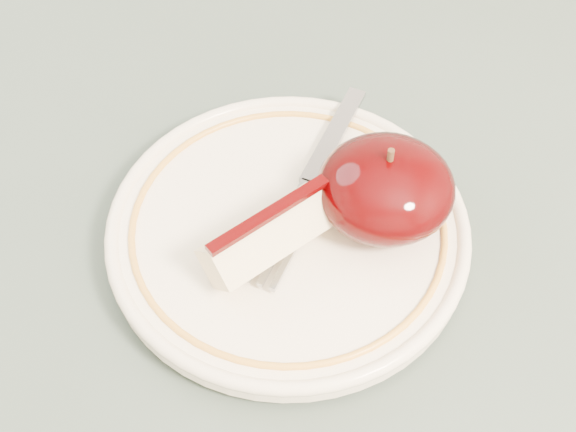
{
  "coord_description": "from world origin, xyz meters",
  "views": [
    {
      "loc": [
        0.03,
        -0.22,
        1.16
      ],
      "look_at": [
        0.02,
        0.07,
        0.78
      ],
      "focal_mm": 50.0,
      "sensor_mm": 36.0,
      "label": 1
    }
  ],
  "objects_px": {
    "apple_half": "(386,188)",
    "fork": "(307,184)",
    "plate": "(288,230)",
    "table": "(258,411)"
  },
  "relations": [
    {
      "from": "table",
      "to": "apple_half",
      "type": "relative_size",
      "value": 10.85
    },
    {
      "from": "table",
      "to": "fork",
      "type": "height_order",
      "value": "fork"
    },
    {
      "from": "table",
      "to": "apple_half",
      "type": "xyz_separation_m",
      "value": [
        0.08,
        0.09,
        0.13
      ]
    },
    {
      "from": "plate",
      "to": "fork",
      "type": "bearing_deg",
      "value": 69.14
    },
    {
      "from": "table",
      "to": "apple_half",
      "type": "height_order",
      "value": "apple_half"
    },
    {
      "from": "apple_half",
      "to": "plate",
      "type": "bearing_deg",
      "value": -169.79
    },
    {
      "from": "plate",
      "to": "table",
      "type": "bearing_deg",
      "value": -103.12
    },
    {
      "from": "apple_half",
      "to": "fork",
      "type": "distance_m",
      "value": 0.05
    },
    {
      "from": "table",
      "to": "fork",
      "type": "distance_m",
      "value": 0.15
    },
    {
      "from": "apple_half",
      "to": "fork",
      "type": "bearing_deg",
      "value": 157.75
    }
  ]
}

